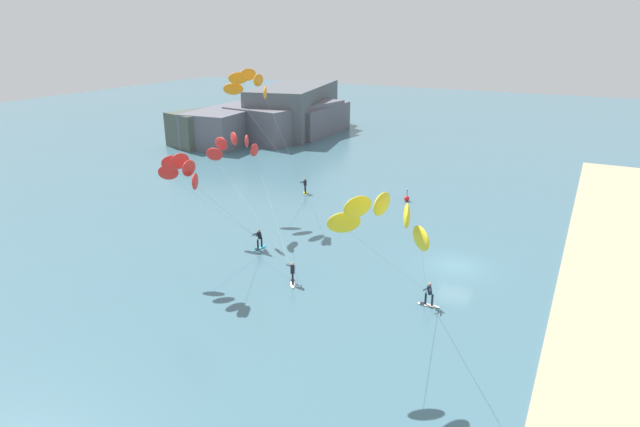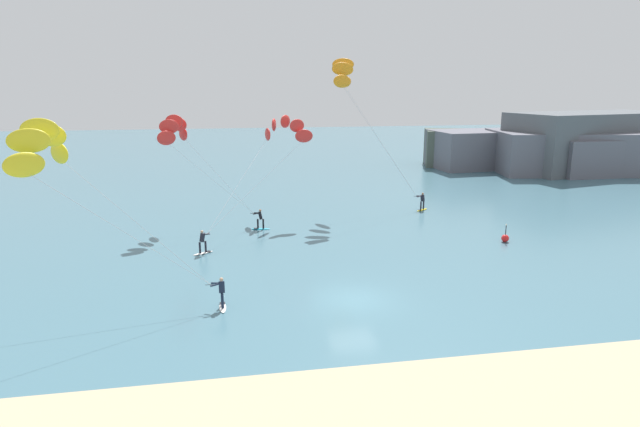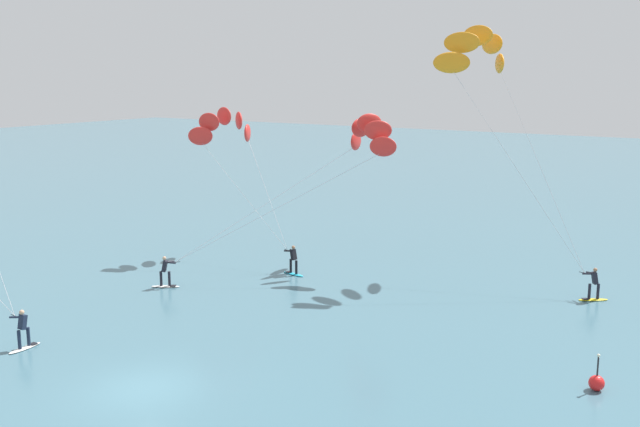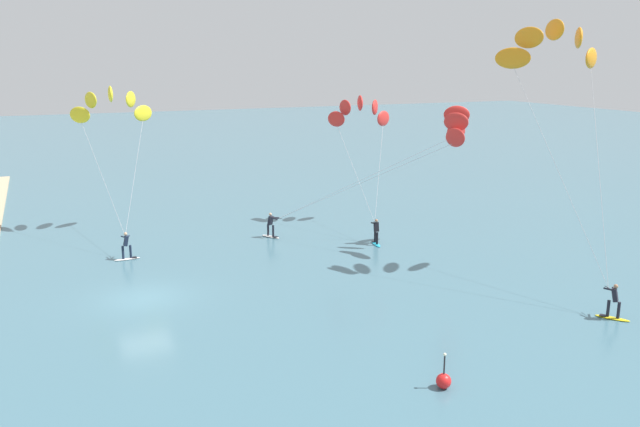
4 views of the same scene
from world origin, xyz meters
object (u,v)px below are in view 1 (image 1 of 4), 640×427
Objects in this scene: kitesurfer_downwind at (185,173)px; marker_buoy at (407,198)px; kitesurfer_far_out at (237,151)px; kitesurfer_mid_water at (251,87)px; kitesurfer_nearshore at (384,222)px.

marker_buoy is at bearing -19.71° from kitesurfer_downwind.
kitesurfer_far_out reaches higher than marker_buoy.
kitesurfer_mid_water reaches higher than kitesurfer_far_out.
marker_buoy is at bearing -33.36° from kitesurfer_far_out.
kitesurfer_mid_water is 1.50× the size of kitesurfer_downwind.
kitesurfer_nearshore is 0.82× the size of kitesurfer_far_out.
kitesurfer_nearshore is 28.20m from kitesurfer_mid_water.
kitesurfer_far_out is at bearing -157.97° from kitesurfer_mid_water.
kitesurfer_mid_water is at bearing 22.03° from kitesurfer_far_out.
kitesurfer_nearshore is 30.52m from marker_buoy.
kitesurfer_nearshore is at bearing -105.40° from kitesurfer_downwind.
kitesurfer_far_out is 19.82m from marker_buoy.
kitesurfer_mid_water is at bearing 15.82° from kitesurfer_downwind.
marker_buoy is (15.45, -10.17, -7.13)m from kitesurfer_far_out.
kitesurfer_downwind is (4.54, 16.49, -0.67)m from kitesurfer_nearshore.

